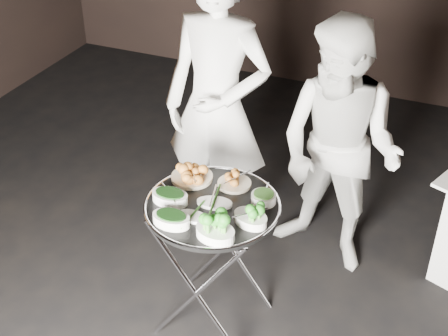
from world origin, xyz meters
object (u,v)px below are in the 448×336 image
at_px(tray_stand, 213,260).
at_px(waiter_right, 339,151).
at_px(serving_tray, 212,206).
at_px(waiter_left, 217,108).

height_order(tray_stand, waiter_right, waiter_right).
bearing_deg(serving_tray, waiter_right, 60.27).
height_order(tray_stand, waiter_left, waiter_left).
distance_m(tray_stand, waiter_right, 0.97).
bearing_deg(waiter_right, tray_stand, -105.47).
height_order(tray_stand, serving_tray, serving_tray).
relative_size(serving_tray, waiter_right, 0.43).
bearing_deg(serving_tray, waiter_left, 111.67).
bearing_deg(serving_tray, tray_stand, -133.15).
bearing_deg(waiter_left, serving_tray, -66.71).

